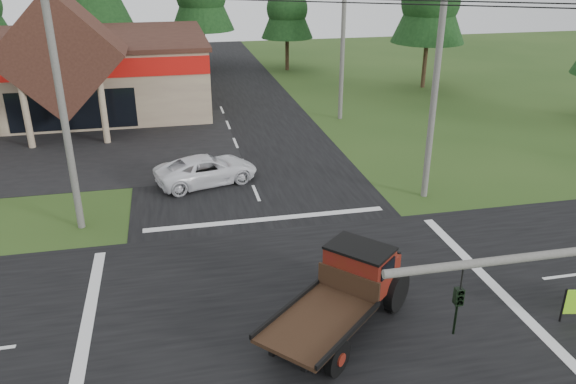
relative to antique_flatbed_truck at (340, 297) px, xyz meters
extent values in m
plane|color=#284418|center=(-0.82, 1.26, -1.25)|extent=(120.00, 120.00, 0.00)
cube|color=black|center=(-0.82, 1.26, -1.24)|extent=(12.00, 120.00, 0.02)
cube|color=black|center=(-0.82, 1.26, -1.24)|extent=(120.00, 12.00, 0.02)
cube|color=#371D16|center=(-10.82, 22.76, 4.05)|extent=(7.78, 4.00, 7.78)
cylinder|color=gray|center=(-13.02, 21.06, 0.75)|extent=(0.40, 0.40, 4.00)
cylinder|color=gray|center=(-8.62, 21.06, 0.75)|extent=(0.40, 0.40, 4.00)
cube|color=black|center=(-10.82, 23.74, 0.25)|extent=(8.00, 0.08, 2.60)
imported|color=black|center=(0.18, -6.24, 3.75)|extent=(0.16, 0.20, 1.00)
cylinder|color=#595651|center=(-8.82, 9.26, 4.00)|extent=(0.30, 0.30, 10.50)
cylinder|color=#595651|center=(7.18, 9.26, 4.50)|extent=(0.30, 0.30, 11.50)
cylinder|color=#595651|center=(7.18, 23.26, 4.35)|extent=(0.30, 0.30, 11.20)
cylinder|color=#332316|center=(-10.82, 42.26, 1.03)|extent=(0.36, 0.36, 4.55)
cylinder|color=#332316|center=(-0.82, 43.26, 0.68)|extent=(0.36, 0.36, 3.85)
cylinder|color=#332316|center=(7.18, 41.26, 0.33)|extent=(0.36, 0.36, 3.15)
cone|color=black|center=(7.18, 41.26, 4.87)|extent=(5.04, 5.04, 5.94)
sphere|color=black|center=(7.18, 41.26, 4.60)|extent=(3.96, 3.96, 3.96)
cylinder|color=#332316|center=(17.18, 31.26, 0.68)|extent=(0.36, 0.36, 3.85)
sphere|color=black|center=(17.18, 31.26, 5.90)|extent=(4.84, 4.84, 4.84)
imported|color=white|center=(-3.06, 13.16, -0.53)|extent=(5.65, 3.70, 1.44)
camera|label=1|loc=(-4.63, -13.92, 9.83)|focal=35.00mm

